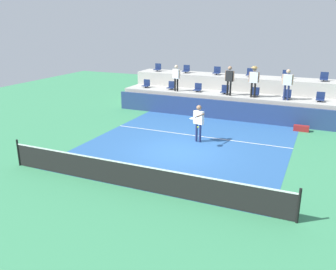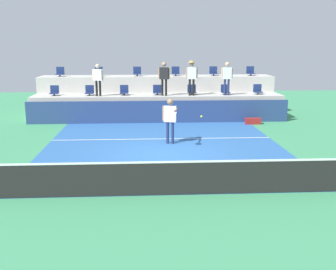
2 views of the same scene
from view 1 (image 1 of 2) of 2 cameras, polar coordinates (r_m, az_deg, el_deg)
name	(u,v)px [view 1 (image 1 of 2)]	position (r m, az deg, el deg)	size (l,w,h in m)	color
ground_plane	(180,152)	(15.63, 1.90, -2.67)	(40.00, 40.00, 0.00)	#388456
court_inner_paint	(188,145)	(16.51, 3.21, -1.54)	(9.00, 10.00, 0.01)	#285693
court_service_line	(198,136)	(17.75, 4.81, -0.16)	(9.00, 0.06, 0.00)	white
tennis_net	(135,176)	(12.10, -5.27, -6.50)	(10.48, 0.08, 1.07)	black
sponsor_backboard	(219,110)	(20.92, 8.12, 4.04)	(13.00, 0.16, 1.10)	navy
seating_tier_lower	(225,104)	(22.13, 9.07, 4.95)	(13.00, 1.80, 1.25)	#ADAAA3
seating_tier_upper	(233,92)	(23.75, 10.27, 6.81)	(13.00, 1.80, 2.10)	#ADAAA3
stadium_chair_lower_far_left	(146,84)	(23.80, -3.49, 8.09)	(0.44, 0.40, 0.52)	#2D2D33
stadium_chair_lower_left	(171,86)	(23.04, 0.53, 7.80)	(0.44, 0.40, 0.52)	#2D2D33
stadium_chair_lower_mid_left	(198,88)	(22.40, 4.76, 7.46)	(0.44, 0.40, 0.52)	#2D2D33
stadium_chair_lower_center	(225,90)	(21.90, 9.05, 7.06)	(0.44, 0.40, 0.52)	#2D2D33
stadium_chair_lower_mid_right	(255,93)	(21.52, 13.73, 6.59)	(0.44, 0.40, 0.52)	#2D2D33
stadium_chair_lower_right	(287,95)	(21.29, 18.45, 6.06)	(0.44, 0.40, 0.52)	#2D2D33
stadium_chair_lower_far_right	(320,98)	(21.21, 23.13, 5.50)	(0.44, 0.40, 0.52)	#2D2D33
stadium_chair_upper_far_left	(158,68)	(25.28, -1.67, 10.64)	(0.44, 0.40, 0.52)	#2D2D33
stadium_chair_upper_left	(186,70)	(24.44, 2.91, 10.38)	(0.44, 0.40, 0.52)	#2D2D33
stadium_chair_upper_mid_left	(217,71)	(23.76, 7.79, 10.03)	(0.44, 0.40, 0.52)	#2D2D33
stadium_chair_upper_mid_right	(250,73)	(23.26, 12.98, 9.58)	(0.44, 0.40, 0.52)	#2D2D33
stadium_chair_upper_right	(286,75)	(22.95, 18.30, 9.03)	(0.44, 0.40, 0.52)	#2D2D33
stadium_chair_upper_far_right	(324,77)	(22.84, 23.64, 8.41)	(0.44, 0.40, 0.52)	#2D2D33
tennis_player	(198,120)	(16.60, 4.87, 2.47)	(0.60, 1.29, 1.77)	navy
spectator_in_white	(176,76)	(22.37, 1.33, 9.45)	(0.57, 0.27, 1.62)	black
spectator_leaning_on_rail	(229,78)	(21.32, 9.78, 8.98)	(0.60, 0.29, 1.71)	black
spectator_with_hat	(254,78)	(21.01, 13.55, 8.78)	(0.60, 0.42, 1.77)	black
spectator_in_grey	(287,82)	(20.78, 18.52, 8.07)	(0.59, 0.23, 1.70)	navy
tennis_ball	(198,127)	(13.91, 4.82, 1.27)	(0.07, 0.07, 0.07)	#CCE033
equipment_bag	(301,128)	(19.71, 20.49, 1.00)	(0.76, 0.28, 0.30)	maroon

